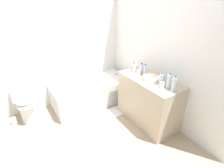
# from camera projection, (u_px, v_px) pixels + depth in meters

# --- Properties ---
(ground_plane) EXTENTS (4.04, 4.04, 0.00)m
(ground_plane) POSITION_uv_depth(u_px,v_px,m) (84.00, 139.00, 2.96)
(ground_plane) COLOR tan
(wall_back_tiled) EXTENTS (3.44, 0.10, 2.50)m
(wall_back_tiled) POSITION_uv_depth(u_px,v_px,m) (51.00, 48.00, 3.43)
(wall_back_tiled) COLOR white
(wall_back_tiled) RESTS_ON ground_plane
(wall_right_mirror) EXTENTS (0.10, 3.07, 2.50)m
(wall_right_mirror) POSITION_uv_depth(u_px,v_px,m) (160.00, 53.00, 3.13)
(wall_right_mirror) COLOR white
(wall_right_mirror) RESTS_ON ground_plane
(bathtub) EXTENTS (1.69, 0.77, 1.26)m
(bathtub) POSITION_uv_depth(u_px,v_px,m) (92.00, 92.00, 3.85)
(bathtub) COLOR silver
(bathtub) RESTS_ON ground_plane
(toilet) EXTENTS (0.39, 0.49, 0.69)m
(toilet) POSITION_uv_depth(u_px,v_px,m) (25.00, 104.00, 3.25)
(toilet) COLOR white
(toilet) RESTS_ON ground_plane
(vanity_counter) EXTENTS (0.57, 1.15, 0.89)m
(vanity_counter) POSITION_uv_depth(u_px,v_px,m) (148.00, 101.00, 3.21)
(vanity_counter) COLOR tan
(vanity_counter) RESTS_ON ground_plane
(sink_basin) EXTENTS (0.29, 0.29, 0.07)m
(sink_basin) POSITION_uv_depth(u_px,v_px,m) (152.00, 78.00, 2.96)
(sink_basin) COLOR white
(sink_basin) RESTS_ON vanity_counter
(sink_faucet) EXTENTS (0.13, 0.15, 0.08)m
(sink_faucet) POSITION_uv_depth(u_px,v_px,m) (159.00, 76.00, 3.04)
(sink_faucet) COLOR #BABAC0
(sink_faucet) RESTS_ON vanity_counter
(water_bottle_0) EXTENTS (0.07, 0.07, 0.21)m
(water_bottle_0) POSITION_uv_depth(u_px,v_px,m) (141.00, 69.00, 3.18)
(water_bottle_0) COLOR silver
(water_bottle_0) RESTS_ON vanity_counter
(water_bottle_1) EXTENTS (0.06, 0.06, 0.21)m
(water_bottle_1) POSITION_uv_depth(u_px,v_px,m) (161.00, 79.00, 2.77)
(water_bottle_1) COLOR silver
(water_bottle_1) RESTS_ON vanity_counter
(water_bottle_2) EXTENTS (0.07, 0.07, 0.20)m
(water_bottle_2) POSITION_uv_depth(u_px,v_px,m) (134.00, 68.00, 3.22)
(water_bottle_2) COLOR silver
(water_bottle_2) RESTS_ON vanity_counter
(water_bottle_3) EXTENTS (0.07, 0.07, 0.25)m
(water_bottle_3) POSITION_uv_depth(u_px,v_px,m) (169.00, 81.00, 2.67)
(water_bottle_3) COLOR silver
(water_bottle_3) RESTS_ON vanity_counter
(water_bottle_4) EXTENTS (0.07, 0.07, 0.25)m
(water_bottle_4) POSITION_uv_depth(u_px,v_px,m) (174.00, 84.00, 2.58)
(water_bottle_4) COLOR silver
(water_bottle_4) RESTS_ON vanity_counter
(water_bottle_5) EXTENTS (0.06, 0.06, 0.21)m
(water_bottle_5) POSITION_uv_depth(u_px,v_px,m) (145.00, 70.00, 3.11)
(water_bottle_5) COLOR silver
(water_bottle_5) RESTS_ON vanity_counter
(drinking_glass_0) EXTENTS (0.07, 0.07, 0.09)m
(drinking_glass_0) POSITION_uv_depth(u_px,v_px,m) (138.00, 73.00, 3.14)
(drinking_glass_0) COLOR white
(drinking_glass_0) RESTS_ON vanity_counter
(drinking_glass_1) EXTENTS (0.07, 0.07, 0.10)m
(drinking_glass_1) POSITION_uv_depth(u_px,v_px,m) (162.00, 85.00, 2.71)
(drinking_glass_1) COLOR white
(drinking_glass_1) RESTS_ON vanity_counter
(bath_mat) EXTENTS (0.54, 0.32, 0.01)m
(bath_mat) POSITION_uv_depth(u_px,v_px,m) (111.00, 113.00, 3.59)
(bath_mat) COLOR white
(bath_mat) RESTS_ON ground_plane
(toilet_paper_roll) EXTENTS (0.11, 0.11, 0.13)m
(toilet_paper_roll) POSITION_uv_depth(u_px,v_px,m) (14.00, 121.00, 3.28)
(toilet_paper_roll) COLOR white
(toilet_paper_roll) RESTS_ON ground_plane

